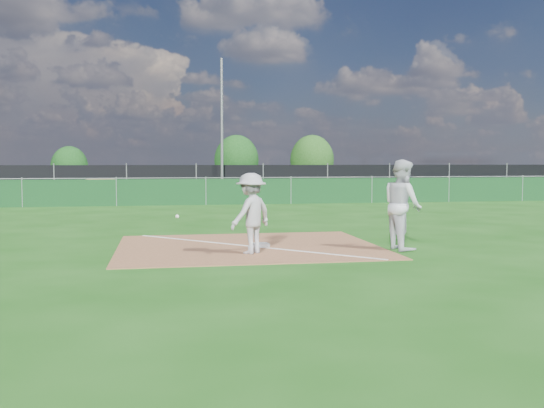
{
  "coord_description": "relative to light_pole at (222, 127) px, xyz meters",
  "views": [
    {
      "loc": [
        -1.95,
        -12.9,
        1.99
      ],
      "look_at": [
        0.56,
        1.0,
        1.0
      ],
      "focal_mm": 40.0,
      "sensor_mm": 36.0,
      "label": 1
    }
  ],
  "objects": [
    {
      "name": "tree_mid",
      "position": [
        2.18,
        10.92,
        -1.91
      ],
      "size": [
        3.42,
        3.42,
        4.05
      ],
      "color": "#382316",
      "rests_on": "ground"
    },
    {
      "name": "play_at_first",
      "position": [
        -1.6,
        -22.8,
        -3.12
      ],
      "size": [
        2.24,
        1.21,
        1.73
      ],
      "color": "silver",
      "rests_on": "infield_dirt"
    },
    {
      "name": "light_pole",
      "position": [
        0.0,
        0.0,
        0.0
      ],
      "size": [
        0.16,
        0.16,
        8.0
      ],
      "primitive_type": "cylinder",
      "color": "slate",
      "rests_on": "ground"
    },
    {
      "name": "runner",
      "position": [
        1.87,
        -22.74,
        -2.98
      ],
      "size": [
        0.86,
        1.06,
        2.04
      ],
      "primitive_type": "imported",
      "rotation": [
        0.0,
        0.0,
        1.66
      ],
      "color": "silver",
      "rests_on": "ground"
    },
    {
      "name": "infield_dirt",
      "position": [
        -1.5,
        -21.7,
        -3.99
      ],
      "size": [
        6.0,
        5.0,
        0.02
      ],
      "primitive_type": "cube",
      "color": "brown",
      "rests_on": "ground"
    },
    {
      "name": "ground",
      "position": [
        -1.5,
        -12.7,
        -4.0
      ],
      "size": [
        90.0,
        90.0,
        0.0
      ],
      "primitive_type": "plane",
      "color": "#174F11",
      "rests_on": "ground"
    },
    {
      "name": "tree_right",
      "position": [
        8.34,
        11.62,
        -1.87
      ],
      "size": [
        3.48,
        3.48,
        4.13
      ],
      "color": "#382316",
      "rests_on": "ground"
    },
    {
      "name": "foul_line",
      "position": [
        -1.5,
        -21.7,
        -3.98
      ],
      "size": [
        5.01,
        5.01,
        0.01
      ],
      "primitive_type": "cube",
      "rotation": [
        0.0,
        0.0,
        0.79
      ],
      "color": "white",
      "rests_on": "infield_dirt"
    },
    {
      "name": "black_fence",
      "position": [
        -1.5,
        0.3,
        -3.1
      ],
      "size": [
        46.0,
        0.04,
        1.8
      ],
      "primitive_type": "cube",
      "color": "black",
      "rests_on": "ground"
    },
    {
      "name": "car_right",
      "position": [
        4.81,
        5.2,
        -3.35
      ],
      "size": [
        4.72,
        2.7,
        1.29
      ],
      "primitive_type": "imported",
      "rotation": [
        0.0,
        0.0,
        1.36
      ],
      "color": "black",
      "rests_on": "parking_lot"
    },
    {
      "name": "car_left",
      "position": [
        -7.07,
        5.5,
        -3.16
      ],
      "size": [
        4.98,
        2.19,
        1.67
      ],
      "primitive_type": "imported",
      "rotation": [
        0.0,
        0.0,
        1.53
      ],
      "color": "#9C9EA3",
      "rests_on": "parking_lot"
    },
    {
      "name": "green_fence",
      "position": [
        -1.5,
        -7.7,
        -3.4
      ],
      "size": [
        44.0,
        0.05,
        1.2
      ],
      "primitive_type": "cube",
      "color": "#103A19",
      "rests_on": "ground"
    },
    {
      "name": "car_mid",
      "position": [
        -2.66,
        4.68,
        -3.25
      ],
      "size": [
        4.56,
        1.83,
        1.47
      ],
      "primitive_type": "imported",
      "rotation": [
        0.0,
        0.0,
        1.63
      ],
      "color": "black",
      "rests_on": "parking_lot"
    },
    {
      "name": "dirt_mound",
      "position": [
        -6.5,
        -4.2,
        -3.42
      ],
      "size": [
        3.38,
        2.6,
        1.17
      ],
      "primitive_type": "ellipsoid",
      "color": "#A3804F",
      "rests_on": "ground"
    },
    {
      "name": "tree_left",
      "position": [
        -10.09,
        10.23,
        -2.4
      ],
      "size": [
        2.63,
        2.63,
        3.12
      ],
      "color": "#382316",
      "rests_on": "ground"
    },
    {
      "name": "first_base",
      "position": [
        -1.22,
        -21.77,
        -3.94
      ],
      "size": [
        0.38,
        0.38,
        0.07
      ],
      "primitive_type": "cube",
      "rotation": [
        0.0,
        0.0,
        0.07
      ],
      "color": "silver",
      "rests_on": "infield_dirt"
    },
    {
      "name": "parking_lot",
      "position": [
        -1.5,
        5.3,
        -4.0
      ],
      "size": [
        46.0,
        9.0,
        0.01
      ],
      "primitive_type": "cube",
      "color": "black",
      "rests_on": "ground"
    }
  ]
}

